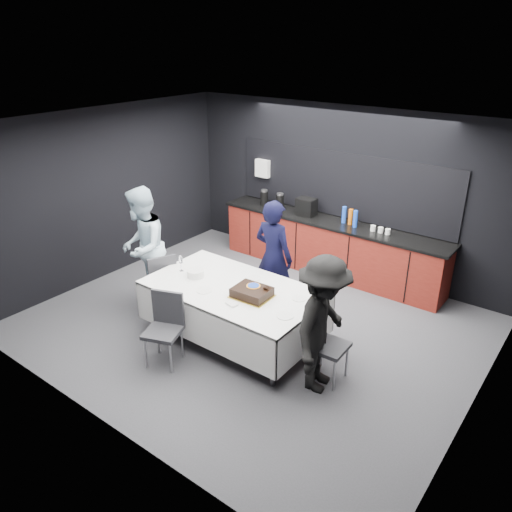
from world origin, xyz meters
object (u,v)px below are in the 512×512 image
(party_table, at_px, (233,296))
(chair_left, at_px, (161,278))
(person_center, at_px, (273,257))
(person_right, at_px, (323,325))
(cake_assembly, at_px, (252,292))
(plate_stack, at_px, (196,273))
(chair_near, at_px, (165,323))
(person_left, at_px, (143,247))
(chair_right, at_px, (323,338))
(champagne_flute, at_px, (181,260))

(party_table, distance_m, chair_left, 1.33)
(person_center, height_order, person_right, person_center)
(cake_assembly, bearing_deg, person_right, -6.36)
(plate_stack, height_order, person_center, person_center)
(chair_left, bearing_deg, person_center, 38.69)
(chair_near, relative_size, person_left, 0.51)
(party_table, xyz_separation_m, chair_left, (-1.32, -0.07, -0.11))
(party_table, relative_size, chair_right, 2.51)
(cake_assembly, relative_size, chair_left, 0.55)
(party_table, xyz_separation_m, person_left, (-1.73, -0.02, 0.27))
(cake_assembly, height_order, plate_stack, cake_assembly)
(champagne_flute, bearing_deg, chair_right, 1.48)
(cake_assembly, relative_size, person_left, 0.28)
(party_table, relative_size, chair_left, 2.51)
(chair_right, bearing_deg, person_left, -179.59)
(chair_near, distance_m, person_right, 1.97)
(party_table, xyz_separation_m, plate_stack, (-0.61, -0.07, 0.19))
(chair_near, distance_m, person_left, 1.66)
(party_table, xyz_separation_m, champagne_flute, (-0.89, -0.06, 0.30))
(chair_near, xyz_separation_m, person_left, (-1.36, 0.87, 0.38))
(party_table, height_order, person_left, person_left)
(plate_stack, distance_m, chair_left, 0.77)
(chair_right, distance_m, person_left, 3.12)
(party_table, relative_size, cake_assembly, 4.57)
(chair_left, relative_size, chair_near, 1.00)
(chair_right, relative_size, person_left, 0.51)
(champagne_flute, height_order, chair_left, champagne_flute)
(champagne_flute, relative_size, chair_right, 0.24)
(chair_right, xyz_separation_m, person_center, (-1.40, 0.96, 0.32))
(chair_near, height_order, person_center, person_center)
(plate_stack, relative_size, person_right, 0.14)
(champagne_flute, xyz_separation_m, chair_left, (-0.43, -0.01, -0.40))
(cake_assembly, distance_m, plate_stack, 0.96)
(plate_stack, relative_size, person_left, 0.13)
(party_table, distance_m, chair_right, 1.38)
(champagne_flute, height_order, person_right, person_right)
(person_right, bearing_deg, chair_near, 101.42)
(plate_stack, height_order, chair_near, chair_near)
(chair_near, bearing_deg, chair_left, 139.31)
(cake_assembly, relative_size, person_right, 0.30)
(cake_assembly, xyz_separation_m, person_right, (1.09, -0.12, -0.01))
(person_right, bearing_deg, cake_assembly, 73.58)
(party_table, distance_m, chair_near, 0.97)
(chair_left, height_order, person_center, person_center)
(chair_left, bearing_deg, champagne_flute, 1.93)
(cake_assembly, xyz_separation_m, chair_left, (-1.67, -0.02, -0.31))
(cake_assembly, bearing_deg, champagne_flute, -179.86)
(person_center, height_order, person_left, person_left)
(party_table, height_order, champagne_flute, champagne_flute)
(person_left, relative_size, person_right, 1.09)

